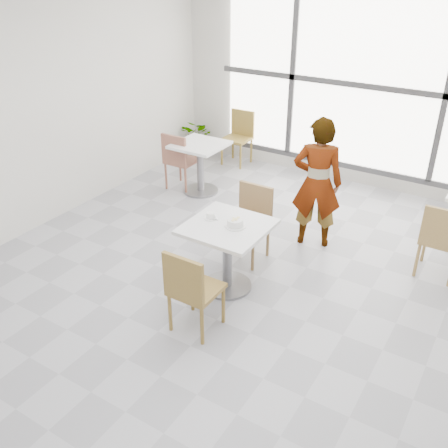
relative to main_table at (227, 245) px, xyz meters
The scene contains 15 objects.
floor 0.57m from the main_table, 23.56° to the right, with size 7.00×7.00×0.00m, color #9E9EA5.
wall_back 3.56m from the main_table, 86.62° to the left, with size 6.00×6.00×0.00m, color silver.
wall_left 2.97m from the main_table, behind, with size 7.00×7.00×0.00m, color silver.
window 3.49m from the main_table, 86.56° to the left, with size 4.60×0.07×2.52m.
main_table is the anchor object (origin of this frame).
chair_near 0.79m from the main_table, 83.10° to the right, with size 0.42×0.42×0.87m.
chair_far 0.69m from the main_table, 98.95° to the left, with size 0.42×0.42×0.87m.
oatmeal_bowl 0.28m from the main_table, 10.26° to the left, with size 0.21×0.21×0.09m.
coffee_cup 0.34m from the main_table, behind, with size 0.16×0.13×0.07m.
person 1.43m from the main_table, 73.79° to the left, with size 0.58×0.38×1.58m, color black.
bg_table_left 2.46m from the main_table, 130.90° to the left, with size 0.70×0.70×0.75m.
bg_chair_left_near 2.61m from the main_table, 137.51° to the left, with size 0.42×0.42×0.87m.
bg_chair_left_far 3.64m from the main_table, 118.50° to the left, with size 0.42×0.42×0.87m.
bg_chair_right_near 2.28m from the main_table, 36.79° to the left, with size 0.42×0.42×0.87m.
plant_left 4.00m from the main_table, 128.76° to the left, with size 0.57×0.50×0.64m, color #41763C.
Camera 1 is at (2.09, -3.66, 3.15)m, focal length 40.17 mm.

